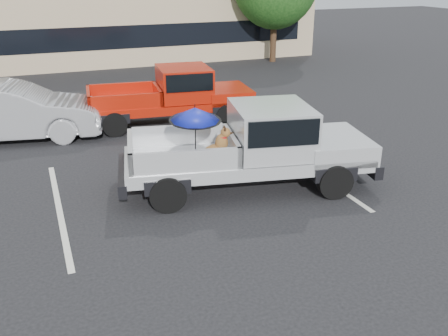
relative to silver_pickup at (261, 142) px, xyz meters
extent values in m
plane|color=black|center=(-1.41, -1.58, -1.05)|extent=(90.00, 90.00, 0.00)
cube|color=silver|center=(-4.41, 0.42, -1.05)|extent=(0.12, 5.00, 0.01)
cube|color=silver|center=(1.59, 0.42, -1.05)|extent=(0.12, 5.00, 0.01)
cube|color=tan|center=(0.59, 19.42, 1.95)|extent=(20.00, 8.00, 6.00)
cube|color=black|center=(0.59, 15.44, 0.45)|extent=(18.00, 0.08, 1.10)
cylinder|color=#332114|center=(7.59, 14.42, 0.31)|extent=(0.32, 0.32, 2.73)
cylinder|color=#332114|center=(4.59, 22.42, 0.38)|extent=(0.32, 0.32, 2.86)
cylinder|color=black|center=(-2.31, -0.47, -0.67)|extent=(0.80, 0.42, 0.76)
cylinder|color=black|center=(-1.95, 1.33, -0.67)|extent=(0.80, 0.42, 0.76)
cylinder|color=black|center=(1.22, -1.17, -0.67)|extent=(0.80, 0.42, 0.76)
cylinder|color=black|center=(1.58, 0.63, -0.67)|extent=(0.80, 0.42, 0.76)
cube|color=#B9BDC0|center=(-0.32, 0.07, -0.38)|extent=(5.66, 2.93, 0.28)
cube|color=#B9BDC0|center=(1.65, -0.32, -0.17)|extent=(1.84, 2.17, 0.46)
cube|color=black|center=(2.38, -0.46, -0.55)|extent=(0.58, 1.96, 0.30)
cube|color=black|center=(-3.01, 0.60, -0.55)|extent=(0.56, 1.96, 0.28)
cube|color=#B9BDC0|center=(0.22, -0.04, 0.30)|extent=(1.98, 2.12, 1.05)
cube|color=black|center=(0.22, -0.04, 0.50)|extent=(1.85, 2.19, 0.55)
cube|color=black|center=(-1.74, 0.35, -0.32)|extent=(2.61, 2.25, 0.10)
cube|color=#B9BDC0|center=(-1.57, 1.21, -0.02)|extent=(2.28, 0.54, 0.50)
cube|color=#B9BDC0|center=(-1.91, -0.50, -0.02)|extent=(2.28, 0.54, 0.50)
cube|color=#B9BDC0|center=(-2.82, 0.56, -0.02)|extent=(0.45, 1.82, 0.50)
cube|color=#B9BDC0|center=(-0.66, 0.14, -0.02)|extent=(0.45, 1.82, 0.50)
ellipsoid|color=brown|center=(-1.06, 0.15, -0.12)|extent=(0.52, 0.46, 0.30)
cylinder|color=brown|center=(-0.83, 0.03, -0.16)|extent=(0.07, 0.07, 0.23)
cylinder|color=brown|center=(-0.80, 0.18, -0.16)|extent=(0.07, 0.07, 0.23)
ellipsoid|color=brown|center=(-0.90, 0.12, 0.07)|extent=(0.33, 0.31, 0.41)
cylinder|color=red|center=(-0.88, 0.11, 0.20)|extent=(0.20, 0.20, 0.04)
sphere|color=brown|center=(-0.82, 0.10, 0.30)|extent=(0.22, 0.22, 0.22)
cone|color=black|center=(-0.69, 0.08, 0.28)|extent=(0.17, 0.13, 0.10)
cone|color=black|center=(-0.85, 0.05, 0.41)|extent=(0.08, 0.08, 0.11)
cone|color=black|center=(-0.82, 0.16, 0.41)|extent=(0.08, 0.08, 0.11)
cylinder|color=brown|center=(-1.22, 0.18, -0.21)|extent=(0.27, 0.05, 0.09)
cylinder|color=black|center=(-1.52, 0.05, 0.25)|extent=(0.02, 0.10, 1.05)
cone|color=#131DA8|center=(-1.52, 0.05, 0.80)|extent=(1.10, 1.12, 0.36)
cylinder|color=black|center=(-1.52, 0.05, 0.96)|extent=(0.02, 0.02, 0.10)
cylinder|color=black|center=(-1.52, 0.05, 0.67)|extent=(1.10, 1.10, 0.09)
cylinder|color=black|center=(-2.44, 4.85, -0.69)|extent=(0.75, 0.34, 0.72)
cylinder|color=black|center=(-2.26, 6.59, -0.69)|extent=(0.75, 0.34, 0.72)
cylinder|color=black|center=(0.96, 4.49, -0.69)|extent=(0.75, 0.34, 0.72)
cylinder|color=black|center=(1.15, 6.23, -0.69)|extent=(0.75, 0.34, 0.72)
cube|color=#AC1909|center=(-0.60, 5.53, -0.41)|extent=(5.29, 2.36, 0.27)
cube|color=#AC1909|center=(1.29, 5.33, -0.21)|extent=(1.61, 1.97, 0.44)
cube|color=black|center=(2.00, 5.26, -0.58)|extent=(0.39, 1.87, 0.29)
cube|color=black|center=(-3.20, 5.81, -0.58)|extent=(0.37, 1.87, 0.27)
cube|color=#AC1909|center=(-0.08, 5.48, 0.23)|extent=(1.75, 1.91, 1.00)
cube|color=black|center=(-0.08, 5.48, 0.42)|extent=(1.62, 1.99, 0.52)
cube|color=black|center=(-1.97, 5.68, -0.36)|extent=(2.36, 1.97, 0.10)
cube|color=#AC1909|center=(-1.88, 6.50, -0.07)|extent=(2.19, 0.33, 0.48)
cube|color=#AC1909|center=(-2.06, 4.86, -0.07)|extent=(2.19, 0.33, 0.48)
cube|color=#AC1909|center=(-3.01, 5.79, -0.07)|extent=(0.28, 1.75, 0.48)
cube|color=#AC1909|center=(-0.93, 5.57, -0.07)|extent=(0.28, 1.75, 0.48)
imported|color=#A0A2A7|center=(-5.20, 5.66, -0.23)|extent=(5.24, 2.64, 1.65)
camera|label=1|loc=(-4.64, -9.48, 3.64)|focal=40.00mm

